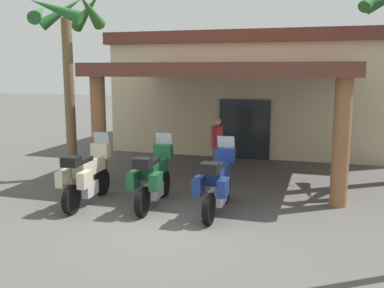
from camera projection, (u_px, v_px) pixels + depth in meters
ground_plane at (165, 226)px, 8.99m from camera, size 80.00×80.00×0.00m
motel_building at (258, 90)px, 18.21m from camera, size 11.10×12.28×4.51m
motorcycle_cream at (87, 175)px, 10.32m from camera, size 0.74×2.21×1.61m
motorcycle_green at (153, 177)px, 10.17m from camera, size 0.74×2.21×1.61m
motorcycle_blue at (217, 182)px, 9.67m from camera, size 0.72×2.21×1.61m
pedestrian at (217, 142)px, 13.01m from camera, size 0.32×0.50×1.76m
palm_tree_roadside at (68, 37)px, 12.31m from camera, size 2.12×2.19×5.36m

